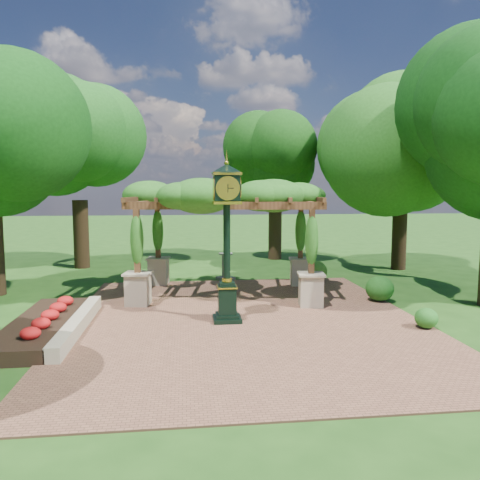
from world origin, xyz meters
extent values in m
plane|color=#1E4714|center=(0.00, 0.00, 0.00)|extent=(120.00, 120.00, 0.00)
cube|color=brown|center=(0.00, 1.00, 0.02)|extent=(10.00, 12.00, 0.04)
cube|color=#C6B793|center=(-4.60, 0.50, 0.20)|extent=(0.35, 5.00, 0.40)
cube|color=red|center=(-5.50, 0.50, 0.18)|extent=(1.50, 5.00, 0.36)
cube|color=black|center=(-0.56, 0.94, 0.10)|extent=(0.80, 0.80, 0.12)
cube|color=black|center=(-0.56, 0.94, 0.64)|extent=(0.50, 0.50, 0.90)
cube|color=gold|center=(-0.56, 0.94, 1.03)|extent=(0.56, 0.56, 0.04)
cylinder|color=black|center=(-0.56, 0.94, 2.33)|extent=(0.20, 0.20, 2.29)
cube|color=black|center=(-0.56, 0.94, 3.82)|extent=(0.70, 0.70, 0.70)
cylinder|color=white|center=(-0.56, 0.59, 3.82)|extent=(0.60, 0.03, 0.60)
cone|color=black|center=(-0.56, 0.94, 4.37)|extent=(0.90, 0.90, 0.25)
sphere|color=gold|center=(-0.56, 0.94, 4.52)|extent=(0.14, 0.14, 0.14)
cube|color=tan|center=(-3.27, 3.18, 0.55)|extent=(0.83, 0.83, 1.01)
cube|color=brown|center=(-3.27, 3.18, 2.15)|extent=(0.20, 0.20, 2.08)
cube|color=tan|center=(2.29, 2.39, 0.55)|extent=(0.83, 0.83, 1.01)
cube|color=brown|center=(2.29, 2.39, 2.15)|extent=(0.20, 0.20, 2.08)
cube|color=tan|center=(-2.79, 6.52, 0.55)|extent=(0.83, 0.83, 1.01)
cube|color=brown|center=(-2.79, 6.52, 2.15)|extent=(0.20, 0.20, 2.08)
cube|color=tan|center=(2.77, 5.73, 0.55)|extent=(0.83, 0.83, 1.01)
cube|color=brown|center=(2.77, 5.73, 2.15)|extent=(0.20, 0.20, 2.08)
cube|color=brown|center=(-0.49, 2.79, 3.28)|extent=(6.48, 1.08, 0.25)
cube|color=brown|center=(-0.01, 6.12, 3.28)|extent=(6.48, 1.08, 0.25)
ellipsoid|color=#255D1A|center=(-0.25, 4.45, 3.58)|extent=(7.03, 4.93, 1.12)
cube|color=gray|center=(-0.04, 7.39, 0.06)|extent=(0.83, 0.83, 0.11)
cylinder|color=gray|center=(-0.04, 7.39, 0.57)|extent=(0.42, 0.42, 1.02)
cylinder|color=gray|center=(-0.04, 7.39, 1.10)|extent=(0.78, 0.78, 0.06)
ellipsoid|color=#205E1B|center=(4.75, -0.40, 0.32)|extent=(0.66, 0.66, 0.55)
ellipsoid|color=#1C5117|center=(4.79, 2.76, 0.46)|extent=(1.01, 1.01, 0.84)
ellipsoid|color=#35691E|center=(3.58, 6.34, 0.47)|extent=(1.12, 1.12, 0.86)
cylinder|color=#312113|center=(-6.74, 11.26, 1.65)|extent=(0.73, 0.73, 3.30)
ellipsoid|color=#1B5317|center=(-6.74, 11.26, 5.90)|extent=(4.50, 4.50, 5.21)
cylinder|color=#382416|center=(3.18, 13.01, 1.43)|extent=(0.72, 0.72, 2.86)
ellipsoid|color=#133C0F|center=(3.18, 13.01, 5.12)|extent=(3.93, 3.93, 4.51)
cylinder|color=black|center=(8.43, 9.05, 1.62)|extent=(0.68, 0.68, 3.25)
ellipsoid|color=#235B1A|center=(8.43, 9.05, 5.81)|extent=(5.34, 5.34, 5.13)
camera|label=1|loc=(-1.72, -12.08, 3.76)|focal=35.00mm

